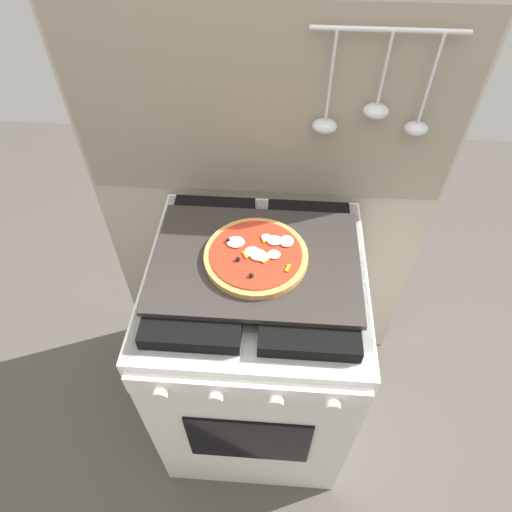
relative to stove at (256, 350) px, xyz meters
The scene contains 5 objects.
ground_plane 0.45m from the stove, 90.00° to the left, with size 4.00×4.00×0.00m, color #4C4742.
kitchen_backsplash 0.48m from the stove, 89.58° to the left, with size 1.10×0.09×1.55m.
stove is the anchor object (origin of this frame).
baking_tray 0.46m from the stove, 90.00° to the left, with size 0.54×0.38×0.02m, color #2D2826.
pizza_left 0.48m from the stove, 20.13° to the right, with size 0.27×0.27×0.03m.
Camera 1 is at (0.05, -0.77, 1.80)m, focal length 31.57 mm.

